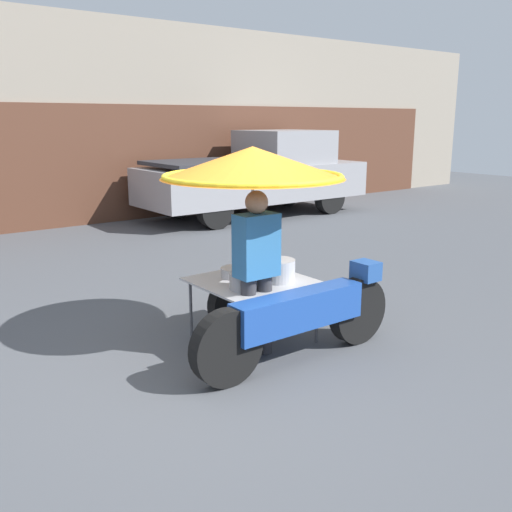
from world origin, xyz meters
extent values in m
plane|color=#4C4F54|center=(0.00, 0.00, 0.00)|extent=(36.00, 36.00, 0.00)
cube|color=#563323|center=(0.00, 7.45, 1.20)|extent=(23.80, 0.06, 2.40)
cylinder|color=black|center=(1.28, -0.26, 0.32)|extent=(0.64, 0.14, 0.64)
cylinder|color=black|center=(-0.23, -0.26, 0.32)|extent=(0.64, 0.14, 0.64)
cube|color=#1E479E|center=(0.52, -0.26, 0.48)|extent=(1.34, 0.24, 0.32)
cube|color=#234C93|center=(1.37, -0.26, 0.70)|extent=(0.20, 0.24, 0.18)
cylinder|color=black|center=(0.52, 0.71, 0.29)|extent=(0.58, 0.14, 0.58)
cylinder|color=#515156|center=(0.96, -0.03, 0.29)|extent=(0.03, 0.03, 0.58)
cylinder|color=#515156|center=(0.96, 0.84, 0.29)|extent=(0.03, 0.03, 0.58)
cylinder|color=#515156|center=(0.09, -0.03, 0.29)|extent=(0.03, 0.03, 0.58)
cylinder|color=#515156|center=(0.09, 0.84, 0.29)|extent=(0.03, 0.03, 0.58)
cube|color=#B2B2B7|center=(0.52, 0.40, 0.59)|extent=(1.03, 1.02, 0.02)
cylinder|color=#B2B2B7|center=(0.52, 0.40, 1.09)|extent=(0.03, 0.03, 0.97)
cone|color=orange|center=(0.52, 0.40, 1.72)|extent=(1.70, 1.70, 0.29)
torus|color=yellow|center=(0.52, 0.40, 1.59)|extent=(1.67, 1.67, 0.05)
cylinder|color=#939399|center=(0.29, 0.23, 0.67)|extent=(0.27, 0.27, 0.15)
cylinder|color=#B7B7BC|center=(0.70, 0.25, 0.70)|extent=(0.33, 0.33, 0.21)
cylinder|color=#B7B7BC|center=(0.47, 0.61, 0.64)|extent=(0.30, 0.30, 0.09)
cylinder|color=#1E936B|center=(0.81, 0.69, 0.68)|extent=(0.21, 0.21, 0.17)
cylinder|color=#2D2D33|center=(0.23, 0.08, 0.37)|extent=(0.14, 0.14, 0.75)
cylinder|color=#2D2D33|center=(0.41, 0.08, 0.37)|extent=(0.14, 0.14, 0.75)
cube|color=teal|center=(0.32, 0.08, 1.03)|extent=(0.38, 0.22, 0.56)
sphere|color=#A87A5B|center=(0.32, 0.08, 1.41)|extent=(0.20, 0.20, 0.20)
cylinder|color=black|center=(6.49, 5.47, 0.37)|extent=(0.73, 0.24, 0.73)
cylinder|color=black|center=(6.49, 7.01, 0.37)|extent=(0.73, 0.24, 0.73)
cylinder|color=black|center=(3.39, 5.47, 0.37)|extent=(0.73, 0.24, 0.73)
cylinder|color=black|center=(3.39, 7.01, 0.37)|extent=(0.73, 0.24, 0.73)
cube|color=#939399|center=(4.94, 6.24, 0.75)|extent=(5.17, 1.82, 0.76)
cube|color=#939399|center=(5.77, 6.24, 1.49)|extent=(1.76, 1.68, 0.73)
cube|color=#2D2D33|center=(3.91, 6.24, 1.23)|extent=(2.69, 1.75, 0.08)
camera|label=1|loc=(-2.62, -3.80, 2.10)|focal=40.00mm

